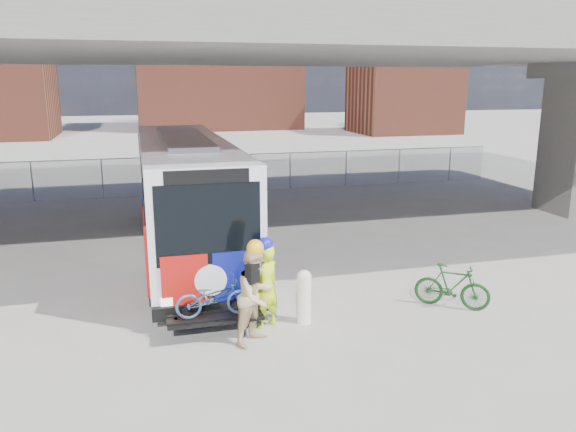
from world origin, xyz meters
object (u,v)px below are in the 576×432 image
object	(u,v)px
bus	(184,185)
cyclist_tan	(256,295)
cyclist_hivis	(266,284)
bollard	(304,295)
bike_parked	(452,286)

from	to	relation	value
bus	cyclist_tan	distance (m)	7.13
bus	cyclist_hivis	size ratio (longest dim) A/B	6.28
bus	cyclist_hivis	distance (m)	6.54
bus	cyclist_tan	xyz separation A→B (m)	(0.80, -7.00, -1.07)
cyclist_tan	bus	bearing A→B (deg)	56.49
bollard	cyclist_hivis	size ratio (longest dim) A/B	0.60
bus	bike_parked	world-z (taller)	bus
bus	bike_parked	distance (m)	8.73
bollard	cyclist_tan	distance (m)	1.45
bus	bollard	world-z (taller)	bus
bollard	cyclist_hivis	xyz separation A→B (m)	(-0.87, 0.00, 0.33)
bus	cyclist_tan	size ratio (longest dim) A/B	5.84
bollard	cyclist_tan	bearing A→B (deg)	-151.36
bus	bike_parked	size ratio (longest dim) A/B	7.30
bike_parked	cyclist_tan	bearing A→B (deg)	134.34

